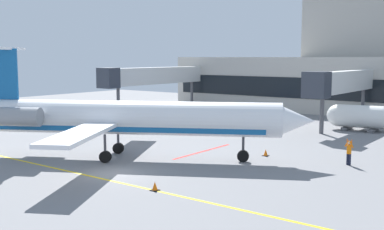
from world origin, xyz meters
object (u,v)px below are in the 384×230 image
at_px(marshaller, 349,152).
at_px(baggage_tug, 115,120).
at_px(regional_jet, 120,118).
at_px(fuel_tank, 360,117).
at_px(pushback_tractor, 175,112).

bearing_deg(marshaller, baggage_tug, 174.88).
xyz_separation_m(regional_jet, fuel_tank, (10.62, 25.46, -1.68)).
xyz_separation_m(regional_jet, baggage_tug, (-11.93, 10.89, -2.32)).
bearing_deg(pushback_tractor, fuel_tank, 14.01).
relative_size(regional_jet, marshaller, 13.75).
bearing_deg(fuel_tank, baggage_tug, -147.14).
xyz_separation_m(baggage_tug, pushback_tractor, (1.14, 9.22, 0.12)).
height_order(pushback_tractor, marshaller, pushback_tractor).
relative_size(regional_jet, pushback_tractor, 6.95).
distance_m(baggage_tug, fuel_tank, 26.86).
relative_size(baggage_tug, fuel_tank, 0.50).
height_order(fuel_tank, marshaller, fuel_tank).
height_order(regional_jet, baggage_tug, regional_jet).
distance_m(pushback_tractor, marshaller, 28.49).
bearing_deg(fuel_tank, marshaller, -74.92).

